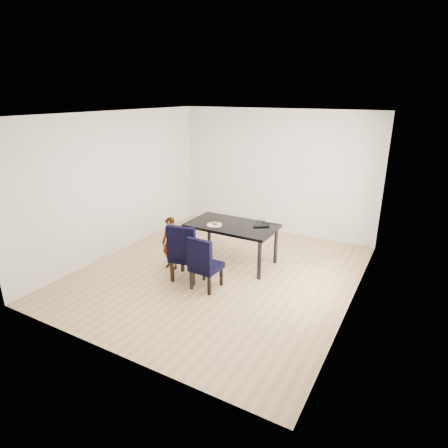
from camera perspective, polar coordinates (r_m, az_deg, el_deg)
The scene contains 14 objects.
floor at distance 6.68m, azimuth -0.84°, elevation -7.44°, with size 4.50×5.00×0.01m, color tan.
ceiling at distance 5.96m, azimuth -0.98°, elevation 16.48°, with size 4.50×5.00×0.01m, color white.
wall_back at distance 8.38m, azimuth 7.77°, elevation 7.82°, with size 4.50×0.01×2.70m, color white.
wall_front at distance 4.32m, azimuth -17.81°, elevation -4.17°, with size 4.50×0.01×2.70m, color white.
wall_left at distance 7.54m, azimuth -16.01°, elevation 5.93°, with size 0.01×5.00×2.70m, color beige.
wall_right at distance 5.46m, azimuth 20.04°, elevation 0.50°, with size 0.01×5.00×2.70m, color white.
dining_table at distance 6.91m, azimuth 1.21°, elevation -2.99°, with size 1.60×0.90×0.75m, color black.
chair_left at distance 6.31m, azimuth -5.67°, elevation -4.13°, with size 0.48×0.50×1.00m, color black.
chair_right at distance 6.01m, azimuth -2.72°, elevation -5.83°, with size 0.43×0.45×0.90m, color black.
child at distance 6.71m, azimuth -8.13°, elevation -2.97°, with size 0.35×0.23×0.95m, color orange.
plate at distance 6.73m, azimuth -1.48°, elevation -0.14°, with size 0.28×0.28×0.02m, color silver.
sandwich at distance 6.71m, azimuth -1.41°, elevation 0.12°, with size 0.15×0.07×0.06m, color #A16F39.
laptop at distance 6.74m, azimuth 5.63°, elevation -0.16°, with size 0.29×0.19×0.02m, color black.
cable_tangle at distance 6.91m, azimuth 5.60°, elevation 0.26°, with size 0.16×0.16×0.01m, color black.
Camera 1 is at (2.99, -5.15, 3.01)m, focal length 30.00 mm.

